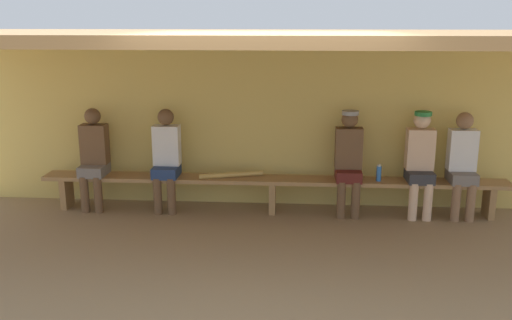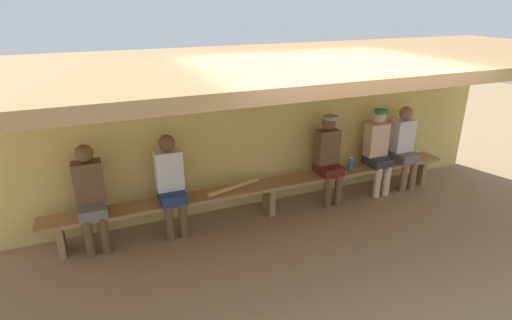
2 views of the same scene
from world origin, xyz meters
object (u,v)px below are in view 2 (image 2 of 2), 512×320
Objects in this scene: player_with_sunglasses at (90,194)px; player_middle at (378,147)px; player_shirtless_tan at (171,181)px; water_bottle_green at (351,164)px; bench at (269,188)px; player_near_post at (404,144)px; player_leftmost at (329,155)px; baseball_bat at (234,187)px.

player_middle is (4.20, 0.00, 0.02)m from player_with_sunglasses.
player_shirtless_tan is 6.17× the size of water_bottle_green.
bench is at bearing -0.08° from player_with_sunglasses.
player_near_post reaches higher than water_bottle_green.
player_with_sunglasses is 4.20m from player_middle.
water_bottle_green is (-0.51, -0.04, -0.18)m from player_middle.
player_with_sunglasses is 0.99× the size of player_leftmost.
player_near_post is 1.59× the size of baseball_bat.
water_bottle_green is (0.38, -0.04, -0.18)m from player_leftmost.
player_leftmost and player_middle have the same top height.
player_shirtless_tan is 1.59× the size of baseball_bat.
player_middle is 1.61× the size of baseball_bat.
player_shirtless_tan is (-3.76, 0.00, 0.00)m from player_near_post.
player_near_post is at bearing 0.00° from player_shirtless_tan.
player_with_sunglasses is at bearing -179.99° from player_leftmost.
player_shirtless_tan is at bearing 0.00° from player_with_sunglasses.
bench is 4.46× the size of player_leftmost.
player_leftmost is (3.31, 0.00, 0.02)m from player_with_sunglasses.
bench is 0.55m from baseball_bat.
player_near_post is 2.92m from baseball_bat.
water_bottle_green reaches higher than bench.
player_near_post is at bearing -16.34° from baseball_bat.
baseball_bat is at bearing -179.94° from player_near_post.
player_with_sunglasses is (-2.34, 0.00, 0.34)m from bench.
player_leftmost reaches higher than player_shirtless_tan.
player_leftmost is 1.00× the size of player_middle.
baseball_bat is at bearing -179.91° from player_middle.
player_with_sunglasses is 1.00× the size of player_near_post.
player_near_post is (4.72, 0.00, 0.00)m from player_with_sunglasses.
player_with_sunglasses is 1.59× the size of baseball_bat.
baseball_bat is (-1.50, -0.00, -0.25)m from player_leftmost.
bench is 7.17× the size of baseball_bat.
player_middle is at bearing 179.95° from player_near_post.
player_near_post is 3.76m from player_shirtless_tan.
player_middle is 0.54m from water_bottle_green.
water_bottle_green is (1.34, -0.04, 0.18)m from bench.
player_near_post is at bearing 2.24° from water_bottle_green.
water_bottle_green is at bearing -1.59° from bench.
player_near_post is at bearing 0.00° from player_with_sunglasses.
player_middle is at bearing 0.01° from player_with_sunglasses.
bench is 2.37m from player_with_sunglasses.
water_bottle_green is at bearing -17.54° from baseball_bat.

